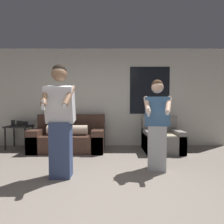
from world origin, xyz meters
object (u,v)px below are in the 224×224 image
at_px(side_table, 20,128).
at_px(person_left, 61,120).
at_px(couch, 70,138).
at_px(armchair, 162,139).
at_px(person_right, 158,125).

relative_size(side_table, person_left, 0.42).
height_order(couch, armchair, couch).
xyz_separation_m(couch, side_table, (-1.37, 0.18, 0.21)).
distance_m(side_table, person_right, 3.62).
bearing_deg(person_left, armchair, 37.98).
bearing_deg(person_right, side_table, 154.34).
bearing_deg(person_right, couch, 143.63).
bearing_deg(person_right, person_left, -168.50).
relative_size(person_left, person_right, 1.12).
relative_size(armchair, person_right, 0.56).
height_order(armchair, person_right, person_right).
bearing_deg(couch, person_right, -36.37).
bearing_deg(side_table, couch, -7.41).
xyz_separation_m(armchair, person_right, (-0.45, -1.27, 0.51)).
height_order(side_table, person_right, person_right).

